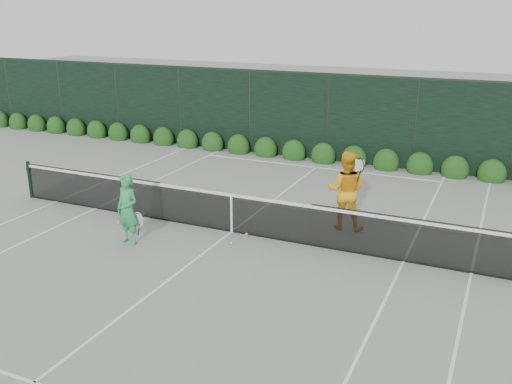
% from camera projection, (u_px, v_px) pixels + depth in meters
% --- Properties ---
extents(ground, '(80.00, 80.00, 0.00)m').
position_uv_depth(ground, '(232.00, 232.00, 13.81)').
color(ground, gray).
rests_on(ground, ground).
extents(tennis_net, '(12.90, 0.10, 1.07)m').
position_uv_depth(tennis_net, '(231.00, 211.00, 13.65)').
color(tennis_net, black).
rests_on(tennis_net, ground).
extents(player_woman, '(0.69, 0.51, 1.64)m').
position_uv_depth(player_woman, '(128.00, 210.00, 12.92)').
color(player_woman, '#30A559').
rests_on(player_woman, ground).
extents(player_man, '(1.02, 0.83, 1.94)m').
position_uv_depth(player_man, '(346.00, 190.00, 13.77)').
color(player_man, '#FFB015').
rests_on(player_man, ground).
extents(court_lines, '(11.03, 23.83, 0.01)m').
position_uv_depth(court_lines, '(232.00, 232.00, 13.80)').
color(court_lines, white).
rests_on(court_lines, ground).
extents(windscreen_fence, '(32.00, 21.07, 3.06)m').
position_uv_depth(windscreen_fence, '(168.00, 207.00, 10.99)').
color(windscreen_fence, black).
rests_on(windscreen_fence, ground).
extents(hedge_row, '(31.66, 0.65, 0.94)m').
position_uv_depth(hedge_row, '(323.00, 156.00, 19.93)').
color(hedge_row, '#123D10').
rests_on(hedge_row, ground).
extents(tennis_balls, '(3.33, 0.98, 0.07)m').
position_uv_depth(tennis_balls, '(178.00, 224.00, 14.20)').
color(tennis_balls, '#CDE232').
rests_on(tennis_balls, ground).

